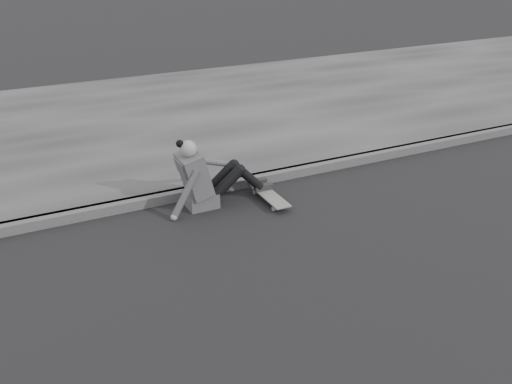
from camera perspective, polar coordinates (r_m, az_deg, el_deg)
ground at (r=5.49m, az=9.87°, el=-9.59°), size 80.00×80.00×0.00m
curb at (r=7.41m, az=-1.59°, el=0.95°), size 24.00×0.16×0.12m
sidewalk at (r=10.06m, az=-8.83°, el=7.27°), size 24.00×6.00×0.12m
skateboard at (r=7.01m, az=1.34°, el=-0.39°), size 0.20×0.78×0.09m
seated_woman at (r=6.83m, az=-5.08°, el=1.44°), size 1.38×0.46×0.88m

